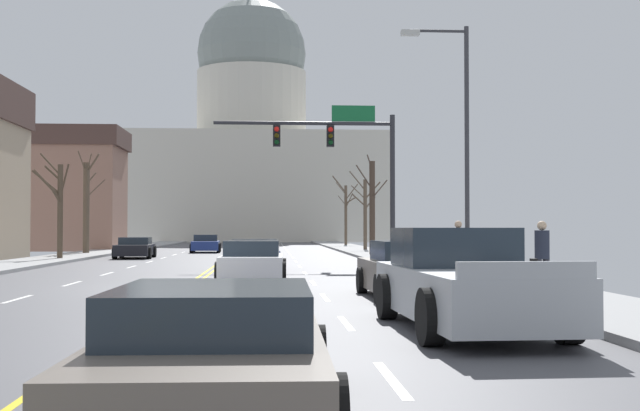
{
  "coord_description": "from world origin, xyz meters",
  "views": [
    {
      "loc": [
        2.19,
        -22.47,
        1.61
      ],
      "look_at": [
        5.63,
        32.82,
        3.14
      ],
      "focal_mm": 46.32,
      "sensor_mm": 36.0,
      "label": 1
    }
  ],
  "objects_px": {
    "sedan_near_02": "(410,271)",
    "pedestrian_00": "(542,253)",
    "pickup_truck_near_03": "(464,284)",
    "sedan_oncoming_00": "(135,248)",
    "street_lamp_right": "(458,128)",
    "sedan_near_01": "(252,262)",
    "bicycle_parked": "(531,280)",
    "sedan_near_04": "(214,356)",
    "sedan_oncoming_01": "(206,244)",
    "sedan_near_00": "(254,256)",
    "signal_gantry": "(342,151)",
    "pedestrian_01": "(458,246)"
  },
  "relations": [
    {
      "from": "sedan_near_04",
      "to": "pedestrian_00",
      "type": "distance_m",
      "value": 13.7
    },
    {
      "from": "sedan_near_00",
      "to": "bicycle_parked",
      "type": "relative_size",
      "value": 2.52
    },
    {
      "from": "signal_gantry",
      "to": "pedestrian_00",
      "type": "height_order",
      "value": "signal_gantry"
    },
    {
      "from": "sedan_near_00",
      "to": "pickup_truck_near_03",
      "type": "distance_m",
      "value": 18.65
    },
    {
      "from": "pedestrian_00",
      "to": "sedan_near_02",
      "type": "bearing_deg",
      "value": 178.79
    },
    {
      "from": "signal_gantry",
      "to": "sedan_near_04",
      "type": "relative_size",
      "value": 1.76
    },
    {
      "from": "sedan_oncoming_01",
      "to": "sedan_near_02",
      "type": "bearing_deg",
      "value": -78.45
    },
    {
      "from": "sedan_near_00",
      "to": "sedan_oncoming_01",
      "type": "relative_size",
      "value": 1.03
    },
    {
      "from": "sedan_oncoming_01",
      "to": "bicycle_parked",
      "type": "height_order",
      "value": "sedan_oncoming_01"
    },
    {
      "from": "pickup_truck_near_03",
      "to": "pedestrian_01",
      "type": "height_order",
      "value": "pedestrian_01"
    },
    {
      "from": "signal_gantry",
      "to": "bicycle_parked",
      "type": "relative_size",
      "value": 4.47
    },
    {
      "from": "signal_gantry",
      "to": "sedan_near_02",
      "type": "height_order",
      "value": "signal_gantry"
    },
    {
      "from": "signal_gantry",
      "to": "sedan_near_04",
      "type": "xyz_separation_m",
      "value": [
        -3.65,
        -28.82,
        -4.45
      ]
    },
    {
      "from": "sedan_near_01",
      "to": "sedan_near_04",
      "type": "xyz_separation_m",
      "value": [
        0.05,
        -18.44,
        -0.04
      ]
    },
    {
      "from": "sedan_near_02",
      "to": "sedan_oncoming_00",
      "type": "height_order",
      "value": "sedan_near_02"
    },
    {
      "from": "signal_gantry",
      "to": "sedan_near_04",
      "type": "bearing_deg",
      "value": -97.22
    },
    {
      "from": "sedan_near_02",
      "to": "pedestrian_00",
      "type": "distance_m",
      "value": 3.12
    },
    {
      "from": "pickup_truck_near_03",
      "to": "pedestrian_00",
      "type": "relative_size",
      "value": 3.47
    },
    {
      "from": "sedan_near_02",
      "to": "signal_gantry",
      "type": "bearing_deg",
      "value": 90.17
    },
    {
      "from": "sedan_near_00",
      "to": "sedan_oncoming_01",
      "type": "xyz_separation_m",
      "value": [
        -3.64,
        23.9,
        -0.02
      ]
    },
    {
      "from": "pedestrian_01",
      "to": "sedan_near_00",
      "type": "bearing_deg",
      "value": 131.45
    },
    {
      "from": "sedan_near_04",
      "to": "sedan_oncoming_01",
      "type": "height_order",
      "value": "sedan_oncoming_01"
    },
    {
      "from": "pedestrian_01",
      "to": "street_lamp_right",
      "type": "bearing_deg",
      "value": 75.09
    },
    {
      "from": "sedan_near_02",
      "to": "pedestrian_01",
      "type": "height_order",
      "value": "pedestrian_01"
    },
    {
      "from": "sedan_near_01",
      "to": "sedan_oncoming_01",
      "type": "xyz_separation_m",
      "value": [
        -3.68,
        29.86,
        -0.03
      ]
    },
    {
      "from": "pickup_truck_near_03",
      "to": "bicycle_parked",
      "type": "xyz_separation_m",
      "value": [
        2.56,
        4.56,
        -0.24
      ]
    },
    {
      "from": "sedan_near_02",
      "to": "pedestrian_00",
      "type": "relative_size",
      "value": 2.88
    },
    {
      "from": "pickup_truck_near_03",
      "to": "bicycle_parked",
      "type": "relative_size",
      "value": 3.22
    },
    {
      "from": "signal_gantry",
      "to": "street_lamp_right",
      "type": "relative_size",
      "value": 1.04
    },
    {
      "from": "street_lamp_right",
      "to": "sedan_oncoming_00",
      "type": "height_order",
      "value": "street_lamp_right"
    },
    {
      "from": "pickup_truck_near_03",
      "to": "sedan_oncoming_00",
      "type": "height_order",
      "value": "pickup_truck_near_03"
    },
    {
      "from": "street_lamp_right",
      "to": "pedestrian_00",
      "type": "bearing_deg",
      "value": -84.1
    },
    {
      "from": "sedan_near_04",
      "to": "sedan_oncoming_00",
      "type": "distance_m",
      "value": 38.52
    },
    {
      "from": "sedan_oncoming_00",
      "to": "pedestrian_00",
      "type": "distance_m",
      "value": 29.34
    },
    {
      "from": "pickup_truck_near_03",
      "to": "pedestrian_00",
      "type": "xyz_separation_m",
      "value": [
        3.22,
        5.77,
        0.32
      ]
    },
    {
      "from": "pedestrian_00",
      "to": "signal_gantry",
      "type": "bearing_deg",
      "value": 100.51
    },
    {
      "from": "pickup_truck_near_03",
      "to": "street_lamp_right",
      "type": "bearing_deg",
      "value": 77.27
    },
    {
      "from": "pedestrian_00",
      "to": "pedestrian_01",
      "type": "height_order",
      "value": "pedestrian_01"
    },
    {
      "from": "sedan_near_01",
      "to": "bicycle_parked",
      "type": "height_order",
      "value": "sedan_near_01"
    },
    {
      "from": "sedan_near_02",
      "to": "sedan_near_01",
      "type": "bearing_deg",
      "value": 120.01
    },
    {
      "from": "bicycle_parked",
      "to": "pedestrian_01",
      "type": "bearing_deg",
      "value": 90.2
    },
    {
      "from": "signal_gantry",
      "to": "sedan_oncoming_00",
      "type": "xyz_separation_m",
      "value": [
        -10.37,
        9.11,
        -4.45
      ]
    },
    {
      "from": "pedestrian_00",
      "to": "street_lamp_right",
      "type": "bearing_deg",
      "value": 95.9
    },
    {
      "from": "pickup_truck_near_03",
      "to": "pedestrian_00",
      "type": "bearing_deg",
      "value": 60.8
    },
    {
      "from": "pedestrian_01",
      "to": "bicycle_parked",
      "type": "bearing_deg",
      "value": -89.8
    },
    {
      "from": "sedan_near_04",
      "to": "sedan_oncoming_01",
      "type": "bearing_deg",
      "value": 94.42
    },
    {
      "from": "street_lamp_right",
      "to": "sedan_near_04",
      "type": "bearing_deg",
      "value": -109.25
    },
    {
      "from": "sedan_near_00",
      "to": "sedan_near_04",
      "type": "relative_size",
      "value": 0.99
    },
    {
      "from": "sedan_near_00",
      "to": "bicycle_parked",
      "type": "height_order",
      "value": "sedan_near_00"
    },
    {
      "from": "street_lamp_right",
      "to": "sedan_near_02",
      "type": "relative_size",
      "value": 1.61
    }
  ]
}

